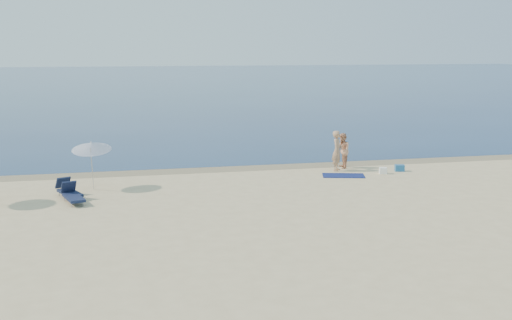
% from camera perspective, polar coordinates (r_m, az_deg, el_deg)
% --- Properties ---
extents(sea, '(240.00, 160.00, 0.01)m').
position_cam_1_polar(sea, '(110.95, -9.61, 6.95)').
color(sea, '#0B1F47').
rests_on(sea, ground).
extents(wet_sand_strip, '(240.00, 1.60, 0.00)m').
position_cam_1_polar(wet_sand_strip, '(31.24, -0.75, -0.71)').
color(wet_sand_strip, '#847254').
rests_on(wet_sand_strip, ground).
extents(person_left, '(0.76, 0.84, 1.92)m').
position_cam_1_polar(person_left, '(30.65, 7.22, 0.82)').
color(person_left, tan).
rests_on(person_left, ground).
extents(person_right, '(0.76, 0.92, 1.72)m').
position_cam_1_polar(person_right, '(31.35, 7.68, 0.83)').
color(person_right, tan).
rests_on(person_right, ground).
extents(beach_towel, '(2.10, 1.52, 0.03)m').
position_cam_1_polar(beach_towel, '(29.61, 7.77, -1.38)').
color(beach_towel, '#0F184D').
rests_on(beach_towel, ground).
extents(white_bag, '(0.40, 0.36, 0.29)m').
position_cam_1_polar(white_bag, '(30.37, 11.23, -0.94)').
color(white_bag, white).
rests_on(white_bag, ground).
extents(blue_cooler, '(0.49, 0.40, 0.31)m').
position_cam_1_polar(blue_cooler, '(31.16, 12.64, -0.70)').
color(blue_cooler, '#1D5F9D').
rests_on(blue_cooler, ground).
extents(umbrella_near, '(1.86, 1.88, 2.14)m').
position_cam_1_polar(umbrella_near, '(27.22, -14.42, 1.20)').
color(umbrella_near, silver).
rests_on(umbrella_near, ground).
extents(lounger_left, '(1.16, 1.76, 0.74)m').
position_cam_1_polar(lounger_left, '(26.17, -16.32, -2.66)').
color(lounger_left, '#151F3C').
rests_on(lounger_left, ground).
extents(lounger_right, '(1.00, 1.77, 0.74)m').
position_cam_1_polar(lounger_right, '(25.31, -15.98, -3.06)').
color(lounger_right, '#161E3D').
rests_on(lounger_right, ground).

